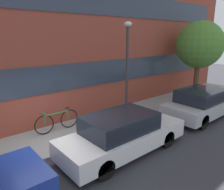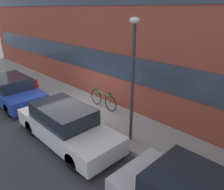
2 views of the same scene
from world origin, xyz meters
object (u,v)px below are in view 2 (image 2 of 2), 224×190
object	(u,v)px
bicycle	(103,99)
parked_car_white	(66,125)
parked_car_blue	(12,90)
lamp_post	(133,69)
fire_hydrant	(36,85)

from	to	relation	value
bicycle	parked_car_white	bearing A→B (deg)	112.09
parked_car_blue	lamp_post	size ratio (longest dim) A/B	1.01
bicycle	parked_car_blue	bearing A→B (deg)	36.30
bicycle	lamp_post	xyz separation A→B (m)	(2.67, -1.09, 2.16)
fire_hydrant	lamp_post	bearing A→B (deg)	0.64
parked_car_blue	lamp_post	distance (m)	7.02
bicycle	lamp_post	size ratio (longest dim) A/B	0.43
parked_car_white	fire_hydrant	xyz separation A→B (m)	(-5.36, 1.49, -0.18)
parked_car_white	lamp_post	size ratio (longest dim) A/B	1.07
parked_car_blue	lamp_post	world-z (taller)	lamp_post
parked_car_white	bicycle	world-z (taller)	parked_car_white
parked_car_blue	fire_hydrant	xyz separation A→B (m)	(-0.51, 1.49, -0.18)
bicycle	lamp_post	world-z (taller)	lamp_post
parked_car_white	bicycle	distance (m)	2.84
parked_car_white	bicycle	size ratio (longest dim) A/B	2.47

